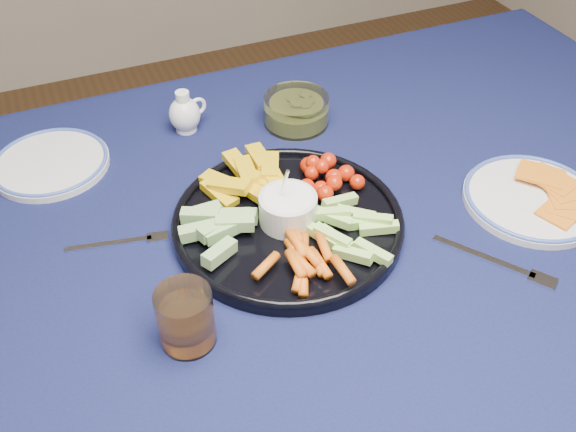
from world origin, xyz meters
name	(u,v)px	position (x,y,z in m)	size (l,w,h in m)	color
dining_table	(289,290)	(0.00, 0.00, 0.66)	(1.67, 1.07, 0.75)	#50311A
crudite_platter	(287,219)	(0.01, 0.04, 0.77)	(0.34, 0.34, 0.11)	black
creamer_pitcher	(185,114)	(-0.05, 0.35, 0.78)	(0.07, 0.06, 0.08)	white
pickle_bowl	(296,112)	(0.14, 0.30, 0.77)	(0.12, 0.12, 0.05)	silver
cheese_plate	(533,197)	(0.39, -0.05, 0.76)	(0.21, 0.21, 0.03)	silver
juice_tumbler	(186,320)	(-0.18, -0.10, 0.78)	(0.07, 0.07, 0.08)	silver
fork_left	(126,242)	(-0.21, 0.11, 0.75)	(0.15, 0.04, 0.00)	silver
fork_right	(503,265)	(0.27, -0.15, 0.75)	(0.12, 0.16, 0.00)	silver
side_plate_extra	(51,163)	(-0.29, 0.34, 0.75)	(0.19, 0.19, 0.02)	silver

